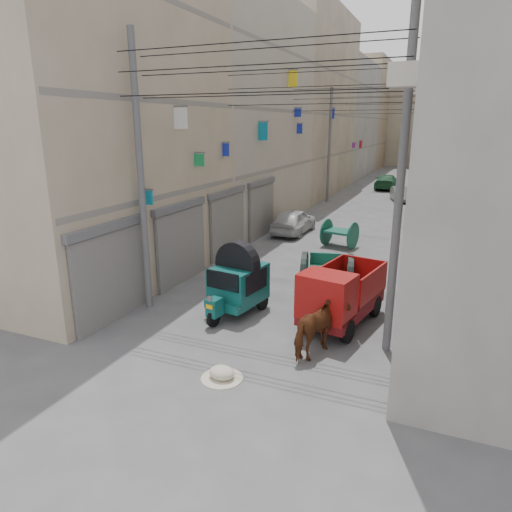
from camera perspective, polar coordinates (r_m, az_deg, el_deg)
The scene contains 18 objects.
ground at distance 8.69m, azimuth -17.22°, elevation -23.73°, with size 140.00×140.00×0.00m, color #49494C.
building_row_left at distance 41.04m, azimuth 5.27°, elevation 17.39°, with size 8.00×62.00×14.00m.
building_row_right at distance 39.20m, azimuth 29.03°, elevation 15.60°, with size 8.00×62.00×14.00m.
end_cap_building at distance 71.07m, azimuth 20.02°, elevation 15.98°, with size 22.00×10.00×13.00m, color #AFA38A.
shutters_left at distance 17.96m, azimuth -6.13°, elevation 3.21°, with size 0.18×14.40×2.88m.
signboards at distance 27.05m, azimuth 13.26°, elevation 11.34°, with size 8.22×40.52×5.67m.
ac_units at distance 12.77m, azimuth 20.04°, elevation 24.05°, with size 0.70×6.55×3.35m.
utility_poles at distance 22.45m, azimuth 11.23°, elevation 12.03°, with size 7.40×22.20×8.00m.
overhead_cables at distance 19.91m, azimuth 10.02°, elevation 19.59°, with size 7.40×22.52×1.12m.
auto_rickshaw at distance 13.59m, azimuth -2.31°, elevation -3.16°, with size 1.61×2.46×1.68m.
tonga_cart at distance 14.76m, azimuth 8.84°, elevation -2.50°, with size 2.00×3.65×1.56m.
mini_truck at distance 12.79m, azimuth 10.13°, elevation -5.35°, with size 1.97×3.35×1.77m.
second_cart at distance 21.43m, azimuth 10.40°, elevation 2.86°, with size 1.65×1.53×1.25m.
feed_sack at distance 10.52m, azimuth -4.30°, elevation -14.34°, with size 0.59×0.47×0.29m, color beige.
horse at distance 11.32m, azimuth 8.09°, elevation -8.88°, with size 0.78×1.71×1.44m, color brown.
distant_car_white at distance 23.93m, azimuth 4.75°, elevation 4.39°, with size 1.52×3.77×1.29m, color #B3B3B3.
distant_car_grey at distance 35.68m, azimuth 17.60°, elevation 7.38°, with size 1.12×3.22×1.06m, color slate.
distant_car_green at distance 42.35m, azimuth 16.02°, elevation 8.92°, with size 1.80×4.42×1.28m, color #1D5530.
Camera 1 is at (4.64, -4.91, 5.46)m, focal length 32.00 mm.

